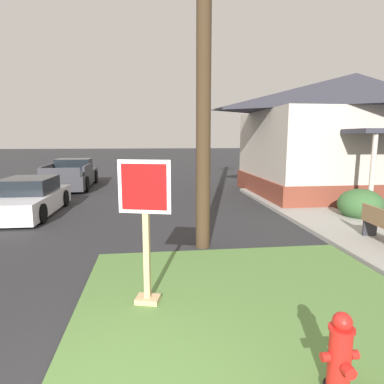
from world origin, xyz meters
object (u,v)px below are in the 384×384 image
at_px(pickup_truck_charcoal, 72,176).
at_px(parked_sedan_white, 28,199).
at_px(stop_sign, 146,233).
at_px(fire_hydrant, 340,356).
at_px(manhole_cover, 166,265).

bearing_deg(pickup_truck_charcoal, parked_sedan_white, -90.35).
bearing_deg(parked_sedan_white, stop_sign, -58.99).
xyz_separation_m(fire_hydrant, stop_sign, (-1.92, 2.11, 0.71)).
xyz_separation_m(stop_sign, parked_sedan_white, (-4.18, 6.95, -0.66)).
height_order(stop_sign, pickup_truck_charcoal, stop_sign).
distance_m(stop_sign, manhole_cover, 2.07).
height_order(fire_hydrant, manhole_cover, fire_hydrant).
height_order(parked_sedan_white, pickup_truck_charcoal, pickup_truck_charcoal).
relative_size(fire_hydrant, stop_sign, 0.39).
distance_m(fire_hydrant, stop_sign, 2.94).
height_order(fire_hydrant, stop_sign, stop_sign).
bearing_deg(fire_hydrant, manhole_cover, 112.37).
distance_m(stop_sign, parked_sedan_white, 8.14).
relative_size(stop_sign, manhole_cover, 3.19).
xyz_separation_m(fire_hydrant, pickup_truck_charcoal, (-6.06, 15.40, 0.12)).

